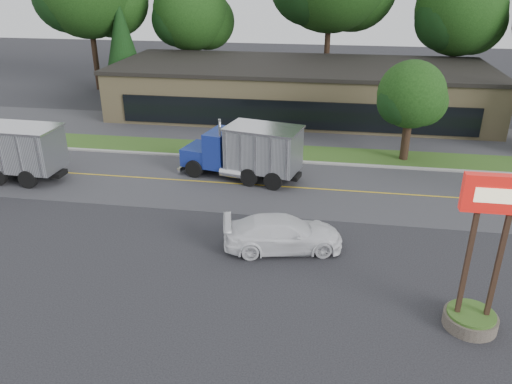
# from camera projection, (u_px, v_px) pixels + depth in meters

# --- Properties ---
(ground) EXTENTS (140.00, 140.00, 0.00)m
(ground) POSITION_uv_depth(u_px,v_px,m) (206.00, 264.00, 21.96)
(ground) COLOR #36363C
(ground) RESTS_ON ground
(road) EXTENTS (60.00, 8.00, 0.02)m
(road) POSITION_uv_depth(u_px,v_px,m) (243.00, 184.00, 30.06)
(road) COLOR #4E4E53
(road) RESTS_ON ground
(center_line) EXTENTS (60.00, 0.12, 0.01)m
(center_line) POSITION_uv_depth(u_px,v_px,m) (243.00, 184.00, 30.06)
(center_line) COLOR gold
(center_line) RESTS_ON ground
(curb) EXTENTS (60.00, 0.30, 0.12)m
(curb) POSITION_uv_depth(u_px,v_px,m) (255.00, 160.00, 33.84)
(curb) COLOR #9E9E99
(curb) RESTS_ON ground
(grass_verge) EXTENTS (60.00, 3.40, 0.03)m
(grass_verge) POSITION_uv_depth(u_px,v_px,m) (259.00, 151.00, 35.46)
(grass_verge) COLOR #376422
(grass_verge) RESTS_ON ground
(far_parking) EXTENTS (60.00, 7.00, 0.02)m
(far_parking) POSITION_uv_depth(u_px,v_px,m) (268.00, 131.00, 39.96)
(far_parking) COLOR #4E4E53
(far_parking) RESTS_ON ground
(strip_mall) EXTENTS (32.00, 12.00, 4.00)m
(strip_mall) POSITION_uv_depth(u_px,v_px,m) (300.00, 90.00, 44.25)
(strip_mall) COLOR tan
(strip_mall) RESTS_ON ground
(bilo_sign) EXTENTS (2.20, 1.90, 5.95)m
(bilo_sign) POSITION_uv_depth(u_px,v_px,m) (479.00, 279.00, 17.36)
(bilo_sign) COLOR #6B6054
(bilo_sign) RESTS_ON ground
(tree_far_b) EXTENTS (8.13, 7.65, 11.60)m
(tree_far_b) POSITION_uv_depth(u_px,v_px,m) (192.00, 16.00, 51.04)
(tree_far_b) COLOR #382619
(tree_far_b) RESTS_ON ground
(tree_far_d) EXTENTS (8.71, 8.20, 12.43)m
(tree_far_d) POSITION_uv_depth(u_px,v_px,m) (461.00, 15.00, 46.17)
(tree_far_d) COLOR #382619
(tree_far_d) RESTS_ON ground
(evergreen_left) EXTENTS (4.20, 4.20, 9.54)m
(evergreen_left) POSITION_uv_depth(u_px,v_px,m) (122.00, 42.00, 49.13)
(evergreen_left) COLOR #382619
(evergreen_left) RESTS_ON ground
(tree_verge) EXTENTS (4.67, 4.39, 6.65)m
(tree_verge) POSITION_uv_depth(u_px,v_px,m) (412.00, 98.00, 32.32)
(tree_verge) COLOR #382619
(tree_verge) RESTS_ON ground
(dump_truck_blue) EXTENTS (7.70, 4.11, 3.36)m
(dump_truck_blue) POSITION_uv_depth(u_px,v_px,m) (248.00, 150.00, 30.27)
(dump_truck_blue) COLOR black
(dump_truck_blue) RESTS_ON ground
(rally_car) EXTENTS (5.81, 3.34, 1.58)m
(rally_car) POSITION_uv_depth(u_px,v_px,m) (283.00, 233.00, 22.90)
(rally_car) COLOR white
(rally_car) RESTS_ON ground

